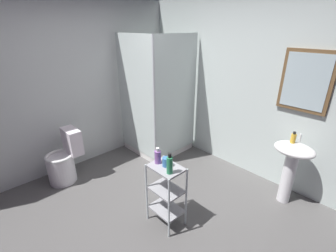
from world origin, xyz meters
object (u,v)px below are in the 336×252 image
object	(u,v)px
rinse_cup	(166,162)
hand_soap_bottle	(293,138)
conditioner_bottle_purple	(158,156)
shower_stall	(157,127)
pedestal_sink	(291,162)
toilet	(64,161)
storage_cart	(166,190)
body_wash_bottle_green	(170,165)

from	to	relation	value
rinse_cup	hand_soap_bottle	bearing A→B (deg)	61.23
conditioner_bottle_purple	shower_stall	bearing A→B (deg)	139.25
pedestal_sink	hand_soap_bottle	bearing A→B (deg)	152.04
toilet	shower_stall	bearing A→B (deg)	80.37
shower_stall	pedestal_sink	bearing A→B (deg)	8.43
storage_cart	rinse_cup	xyz separation A→B (m)	(-0.01, 0.02, 0.35)
toilet	rinse_cup	bearing A→B (deg)	18.23
hand_soap_bottle	rinse_cup	xyz separation A→B (m)	(-0.75, -1.36, -0.08)
hand_soap_bottle	pedestal_sink	bearing A→B (deg)	-27.96
pedestal_sink	hand_soap_bottle	xyz separation A→B (m)	(-0.05, 0.02, 0.29)
body_wash_bottle_green	rinse_cup	world-z (taller)	body_wash_bottle_green
pedestal_sink	body_wash_bottle_green	size ratio (longest dim) A/B	3.64
body_wash_bottle_green	rinse_cup	bearing A→B (deg)	151.20
pedestal_sink	storage_cart	xyz separation A→B (m)	(-0.78, -1.35, -0.14)
pedestal_sink	toilet	bearing A→B (deg)	-142.00
storage_cart	rinse_cup	bearing A→B (deg)	130.64
pedestal_sink	conditioner_bottle_purple	distance (m)	1.65
shower_stall	body_wash_bottle_green	world-z (taller)	shower_stall
hand_soap_bottle	storage_cart	bearing A→B (deg)	-118.07
pedestal_sink	toilet	xyz separation A→B (m)	(-2.38, -1.86, -0.26)
toilet	body_wash_bottle_green	world-z (taller)	body_wash_bottle_green
pedestal_sink	rinse_cup	xyz separation A→B (m)	(-0.79, -1.34, 0.21)
toilet	storage_cart	xyz separation A→B (m)	(1.60, 0.51, 0.12)
storage_cart	conditioner_bottle_purple	distance (m)	0.40
toilet	storage_cart	size ratio (longest dim) A/B	1.03
shower_stall	hand_soap_bottle	bearing A→B (deg)	9.28
shower_stall	pedestal_sink	xyz separation A→B (m)	(2.12, 0.31, 0.12)
shower_stall	storage_cart	bearing A→B (deg)	-37.85
toilet	hand_soap_bottle	world-z (taller)	hand_soap_bottle
body_wash_bottle_green	toilet	bearing A→B (deg)	-164.99
conditioner_bottle_purple	body_wash_bottle_green	size ratio (longest dim) A/B	0.80
storage_cart	conditioner_bottle_purple	bearing A→B (deg)	-175.85
pedestal_sink	body_wash_bottle_green	xyz separation A→B (m)	(-0.68, -1.40, 0.26)
storage_cart	toilet	bearing A→B (deg)	-162.41
pedestal_sink	toilet	distance (m)	3.03
storage_cart	conditioner_bottle_purple	world-z (taller)	conditioner_bottle_purple
shower_stall	body_wash_bottle_green	bearing A→B (deg)	-37.05
shower_stall	conditioner_bottle_purple	xyz separation A→B (m)	(1.22, -1.05, 0.35)
shower_stall	rinse_cup	world-z (taller)	shower_stall
hand_soap_bottle	conditioner_bottle_purple	distance (m)	1.63
toilet	conditioner_bottle_purple	world-z (taller)	conditioner_bottle_purple
shower_stall	storage_cart	distance (m)	1.69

